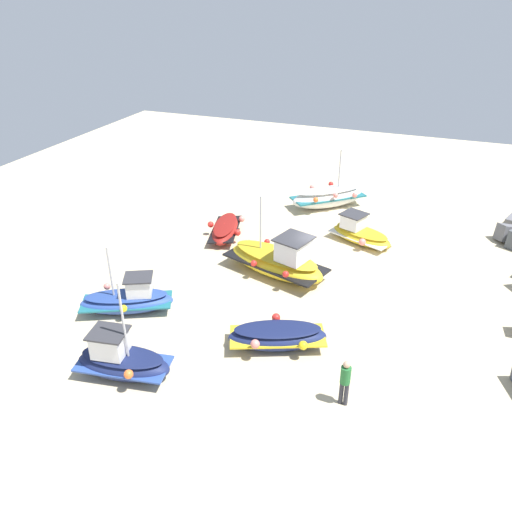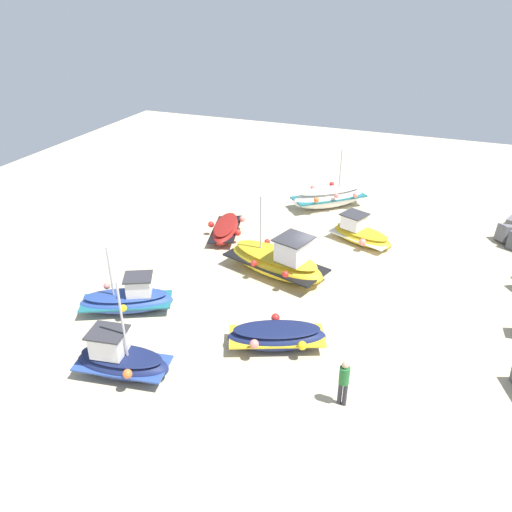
{
  "view_description": "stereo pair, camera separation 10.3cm",
  "coord_description": "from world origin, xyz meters",
  "px_view_note": "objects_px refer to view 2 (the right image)",
  "views": [
    {
      "loc": [
        19.81,
        4.11,
        11.69
      ],
      "look_at": [
        1.17,
        -3.05,
        0.9
      ],
      "focal_mm": 35.82,
      "sensor_mm": 36.0,
      "label": 1
    },
    {
      "loc": [
        19.78,
        4.2,
        11.69
      ],
      "look_at": [
        1.17,
        -3.05,
        0.9
      ],
      "focal_mm": 35.82,
      "sensor_mm": 36.0,
      "label": 2
    }
  ],
  "objects_px": {
    "fishing_boat_4": "(226,229)",
    "fishing_boat_5": "(360,233)",
    "fishing_boat_6": "(128,299)",
    "fishing_boat_1": "(120,360)",
    "person_walking": "(344,380)",
    "fishing_boat_3": "(278,261)",
    "fishing_boat_2": "(329,197)",
    "fishing_boat_0": "(277,336)"
  },
  "relations": [
    {
      "from": "fishing_boat_0",
      "to": "fishing_boat_6",
      "type": "xyz_separation_m",
      "value": [
        -0.05,
        -6.3,
        0.06
      ]
    },
    {
      "from": "fishing_boat_4",
      "to": "fishing_boat_2",
      "type": "bearing_deg",
      "value": 130.37
    },
    {
      "from": "fishing_boat_6",
      "to": "fishing_boat_4",
      "type": "bearing_deg",
      "value": 57.42
    },
    {
      "from": "fishing_boat_5",
      "to": "person_walking",
      "type": "height_order",
      "value": "person_walking"
    },
    {
      "from": "fishing_boat_1",
      "to": "person_walking",
      "type": "xyz_separation_m",
      "value": [
        -1.31,
        7.21,
        0.37
      ]
    },
    {
      "from": "fishing_boat_1",
      "to": "fishing_boat_4",
      "type": "height_order",
      "value": "fishing_boat_1"
    },
    {
      "from": "fishing_boat_1",
      "to": "fishing_boat_5",
      "type": "height_order",
      "value": "fishing_boat_1"
    },
    {
      "from": "fishing_boat_0",
      "to": "person_walking",
      "type": "height_order",
      "value": "person_walking"
    },
    {
      "from": "fishing_boat_3",
      "to": "fishing_boat_6",
      "type": "relative_size",
      "value": 1.33
    },
    {
      "from": "fishing_boat_3",
      "to": "person_walking",
      "type": "distance_m",
      "value": 8.26
    },
    {
      "from": "fishing_boat_2",
      "to": "fishing_boat_5",
      "type": "xyz_separation_m",
      "value": [
        3.85,
        2.62,
        -0.16
      ]
    },
    {
      "from": "person_walking",
      "to": "fishing_boat_3",
      "type": "bearing_deg",
      "value": -143.38
    },
    {
      "from": "fishing_boat_2",
      "to": "fishing_boat_4",
      "type": "height_order",
      "value": "fishing_boat_2"
    },
    {
      "from": "fishing_boat_2",
      "to": "fishing_boat_3",
      "type": "distance_m",
      "value": 8.42
    },
    {
      "from": "fishing_boat_4",
      "to": "fishing_boat_6",
      "type": "relative_size",
      "value": 0.92
    },
    {
      "from": "fishing_boat_2",
      "to": "fishing_boat_5",
      "type": "bearing_deg",
      "value": 82.86
    },
    {
      "from": "fishing_boat_6",
      "to": "person_walking",
      "type": "distance_m",
      "value": 9.38
    },
    {
      "from": "fishing_boat_2",
      "to": "person_walking",
      "type": "distance_m",
      "value": 15.92
    },
    {
      "from": "fishing_boat_4",
      "to": "fishing_boat_3",
      "type": "bearing_deg",
      "value": 39.74
    },
    {
      "from": "fishing_boat_4",
      "to": "fishing_boat_0",
      "type": "bearing_deg",
      "value": 20.98
    },
    {
      "from": "fishing_boat_3",
      "to": "fishing_boat_2",
      "type": "bearing_deg",
      "value": 105.59
    },
    {
      "from": "fishing_boat_5",
      "to": "fishing_boat_2",
      "type": "bearing_deg",
      "value": -33.21
    },
    {
      "from": "fishing_boat_5",
      "to": "fishing_boat_0",
      "type": "bearing_deg",
      "value": 105.63
    },
    {
      "from": "fishing_boat_1",
      "to": "fishing_boat_5",
      "type": "bearing_deg",
      "value": -122.65
    },
    {
      "from": "fishing_boat_5",
      "to": "fishing_boat_6",
      "type": "distance_m",
      "value": 12.05
    },
    {
      "from": "fishing_boat_1",
      "to": "fishing_boat_2",
      "type": "height_order",
      "value": "fishing_boat_1"
    },
    {
      "from": "fishing_boat_1",
      "to": "person_walking",
      "type": "bearing_deg",
      "value": -179.0
    },
    {
      "from": "fishing_boat_5",
      "to": "fishing_boat_6",
      "type": "height_order",
      "value": "fishing_boat_6"
    },
    {
      "from": "fishing_boat_6",
      "to": "fishing_boat_2",
      "type": "bearing_deg",
      "value": 43.7
    },
    {
      "from": "fishing_boat_0",
      "to": "fishing_boat_1",
      "type": "bearing_deg",
      "value": 13.95
    },
    {
      "from": "fishing_boat_1",
      "to": "fishing_boat_4",
      "type": "xyz_separation_m",
      "value": [
        -10.94,
        -1.1,
        -0.21
      ]
    },
    {
      "from": "person_walking",
      "to": "fishing_boat_0",
      "type": "bearing_deg",
      "value": -121.27
    },
    {
      "from": "fishing_boat_2",
      "to": "fishing_boat_1",
      "type": "bearing_deg",
      "value": 38.73
    },
    {
      "from": "fishing_boat_3",
      "to": "fishing_boat_4",
      "type": "xyz_separation_m",
      "value": [
        -2.73,
        -3.78,
        -0.29
      ]
    },
    {
      "from": "fishing_boat_3",
      "to": "person_walking",
      "type": "relative_size",
      "value": 3.1
    },
    {
      "from": "fishing_boat_5",
      "to": "person_walking",
      "type": "xyz_separation_m",
      "value": [
        11.48,
        1.69,
        0.49
      ]
    },
    {
      "from": "fishing_boat_2",
      "to": "person_walking",
      "type": "relative_size",
      "value": 2.59
    },
    {
      "from": "fishing_boat_1",
      "to": "fishing_boat_2",
      "type": "bearing_deg",
      "value": -109.2
    },
    {
      "from": "fishing_boat_3",
      "to": "fishing_boat_5",
      "type": "distance_m",
      "value": 5.38
    },
    {
      "from": "fishing_boat_0",
      "to": "fishing_boat_3",
      "type": "xyz_separation_m",
      "value": [
        -4.94,
        -1.68,
        0.23
      ]
    },
    {
      "from": "fishing_boat_4",
      "to": "fishing_boat_5",
      "type": "height_order",
      "value": "fishing_boat_5"
    },
    {
      "from": "fishing_boat_0",
      "to": "fishing_boat_1",
      "type": "height_order",
      "value": "fishing_boat_1"
    }
  ]
}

